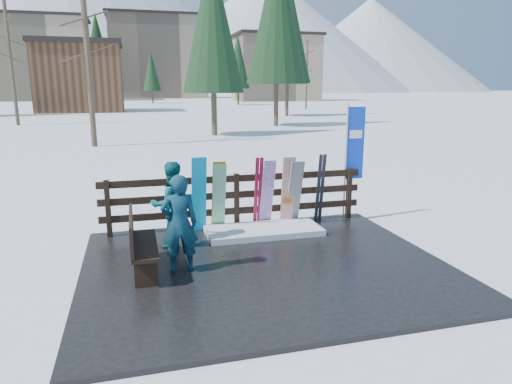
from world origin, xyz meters
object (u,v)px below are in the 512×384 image
object	(u,v)px
snowboard_1	(219,198)
person_front	(179,224)
bench	(139,242)
snowboard_4	(295,193)
snowboard_0	(199,195)
snowboard_2	(218,196)
snowboard_3	(267,194)
rental_flag	(353,148)
snowboard_5	(288,192)
person_back	(172,205)

from	to	relation	value
snowboard_1	person_front	bearing A→B (deg)	-117.41
bench	snowboard_4	xyz separation A→B (m)	(3.26, 1.79, 0.20)
snowboard_0	snowboard_2	size ratio (longest dim) A/B	1.06
snowboard_2	snowboard_3	distance (m)	1.04
rental_flag	bench	bearing A→B (deg)	-156.41
person_front	snowboard_5	bearing A→B (deg)	-142.90
snowboard_2	snowboard_1	bearing A→B (deg)	0.00
snowboard_5	rental_flag	world-z (taller)	rental_flag
snowboard_5	person_back	xyz separation A→B (m)	(-2.49, -0.68, 0.05)
snowboard_3	person_back	distance (m)	2.15
person_front	bench	bearing A→B (deg)	-12.45
snowboard_3	snowboard_4	bearing A→B (deg)	0.00
snowboard_2	rental_flag	world-z (taller)	rental_flag
snowboard_1	snowboard_0	bearing A→B (deg)	180.00
bench	person_front	bearing A→B (deg)	-11.73
bench	snowboard_0	distance (m)	2.18
rental_flag	snowboard_2	bearing A→B (deg)	-175.03
rental_flag	person_front	xyz separation A→B (m)	(-4.09, -2.19, -0.80)
bench	snowboard_4	distance (m)	3.73
snowboard_2	snowboard_3	size ratio (longest dim) A/B	1.00
bench	snowboard_2	distance (m)	2.42
person_back	snowboard_5	bearing A→B (deg)	-175.21
snowboard_4	person_front	distance (m)	3.26
snowboard_5	snowboard_0	bearing A→B (deg)	180.00
snowboard_1	snowboard_5	distance (m)	1.48
bench	rental_flag	world-z (taller)	rental_flag
snowboard_5	snowboard_4	bearing A→B (deg)	0.00
bench	person_back	distance (m)	1.30
person_back	snowboard_1	bearing A→B (deg)	-156.49
snowboard_2	snowboard_5	bearing A→B (deg)	-0.00
person_front	snowboard_1	bearing A→B (deg)	-118.12
bench	rental_flag	distance (m)	5.26
snowboard_0	snowboard_1	world-z (taller)	snowboard_0
snowboard_0	snowboard_4	world-z (taller)	snowboard_0
rental_flag	person_front	size ratio (longest dim) A/B	1.62
snowboard_2	person_back	world-z (taller)	person_back
bench	person_back	size ratio (longest dim) A/B	0.93
snowboard_4	snowboard_5	world-z (taller)	snowboard_5
snowboard_0	snowboard_2	world-z (taller)	snowboard_0
bench	snowboard_1	world-z (taller)	snowboard_1
rental_flag	snowboard_5	bearing A→B (deg)	-170.49
snowboard_0	person_front	distance (m)	2.01
rental_flag	snowboard_1	bearing A→B (deg)	-175.01
bench	snowboard_1	size ratio (longest dim) A/B	1.02
snowboard_1	snowboard_2	distance (m)	0.03
snowboard_2	snowboard_4	world-z (taller)	snowboard_2
snowboard_2	person_front	size ratio (longest dim) A/B	0.96
snowboard_2	snowboard_0	bearing A→B (deg)	180.00
snowboard_1	snowboard_2	bearing A→B (deg)	180.00
snowboard_3	snowboard_4	distance (m)	0.61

